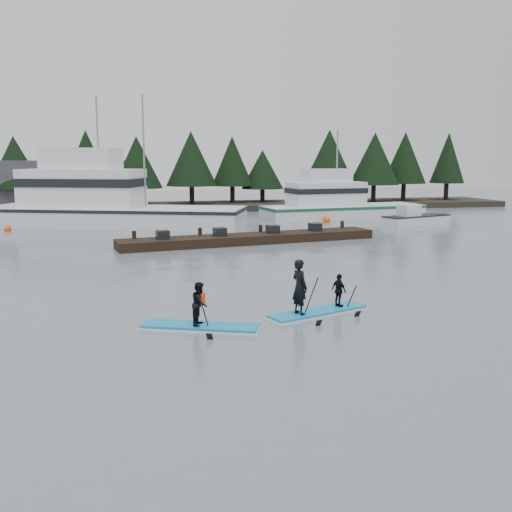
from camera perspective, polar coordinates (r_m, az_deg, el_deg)
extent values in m
plane|color=slate|center=(18.44, 4.04, -6.43)|extent=(160.00, 160.00, 0.00)
cube|color=#2D281E|center=(59.39, -7.53, 4.92)|extent=(70.00, 8.00, 0.60)
cube|color=#4C4C51|center=(61.69, -20.89, 6.59)|extent=(18.00, 6.00, 5.00)
cube|color=white|center=(45.64, -14.02, 3.10)|extent=(20.74, 12.18, 2.67)
cube|color=white|center=(46.37, -16.94, 6.53)|extent=(9.85, 6.89, 2.90)
cylinder|color=gray|center=(45.76, -15.49, 9.99)|extent=(0.14, 0.14, 8.37)
cube|color=white|center=(50.93, 8.70, 3.89)|extent=(14.72, 5.81, 2.05)
cube|color=white|center=(49.99, 7.01, 6.18)|extent=(6.76, 3.71, 2.05)
cylinder|color=gray|center=(50.36, 8.10, 8.72)|extent=(0.14, 0.14, 6.50)
cube|color=white|center=(47.43, 15.74, 3.52)|extent=(6.15, 3.59, 0.69)
cube|color=black|center=(35.18, -0.54, 1.75)|extent=(16.46, 5.00, 0.54)
sphere|color=#FD4E0C|center=(44.83, -23.56, 2.30)|extent=(0.53, 0.53, 0.53)
sphere|color=#FD4E0C|center=(47.38, 7.08, 3.38)|extent=(0.61, 0.61, 0.61)
cube|color=#1483BE|center=(17.57, -5.59, -7.04)|extent=(3.64, 2.12, 0.13)
imported|color=black|center=(17.37, -5.63, -4.74)|extent=(0.70, 0.78, 1.32)
cube|color=#FB4715|center=(17.34, -5.64, -4.24)|extent=(0.35, 0.30, 0.32)
cylinder|color=black|center=(17.23, -4.98, -6.44)|extent=(0.47, 0.80, 1.51)
cube|color=#1586C6|center=(19.22, 6.24, -5.60)|extent=(3.67, 2.08, 0.13)
imported|color=black|center=(18.50, 4.38, -3.09)|extent=(0.64, 0.77, 1.80)
cylinder|color=black|center=(18.58, 5.39, -4.43)|extent=(0.26, 0.97, 1.68)
imported|color=black|center=(19.63, 8.30, -3.41)|extent=(0.50, 0.72, 1.14)
cylinder|color=black|center=(19.75, 9.24, -4.75)|extent=(0.23, 0.84, 1.45)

